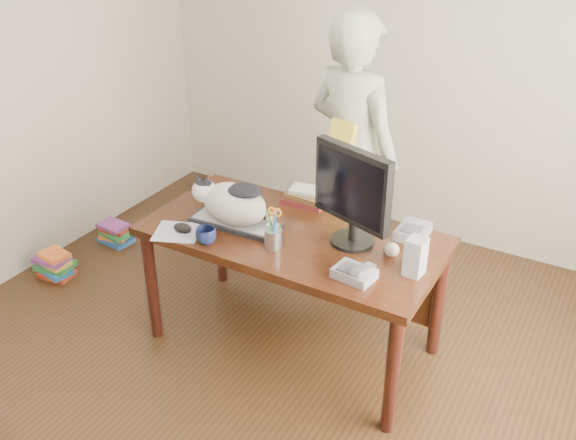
# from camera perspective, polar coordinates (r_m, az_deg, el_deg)

# --- Properties ---
(room) EXTENTS (4.50, 4.50, 4.50)m
(room) POSITION_cam_1_polar(r_m,az_deg,el_deg) (2.71, -5.84, 4.39)
(room) COLOR black
(room) RESTS_ON ground
(desk) EXTENTS (1.60, 0.80, 0.75)m
(desk) POSITION_cam_1_polar(r_m,az_deg,el_deg) (3.57, 1.03, -2.62)
(desk) COLOR black
(desk) RESTS_ON ground
(keyboard) EXTENTS (0.51, 0.21, 0.03)m
(keyboard) POSITION_cam_1_polar(r_m,az_deg,el_deg) (3.51, -4.70, -0.24)
(keyboard) COLOR black
(keyboard) RESTS_ON desk
(cat) EXTENTS (0.49, 0.26, 0.28)m
(cat) POSITION_cam_1_polar(r_m,az_deg,el_deg) (3.46, -5.02, 1.63)
(cat) COLOR silver
(cat) RESTS_ON keyboard
(monitor) EXTENTS (0.46, 0.29, 0.53)m
(monitor) POSITION_cam_1_polar(r_m,az_deg,el_deg) (3.21, 5.74, 2.51)
(monitor) COLOR black
(monitor) RESTS_ON desk
(pen_cup) EXTENTS (0.10, 0.10, 0.23)m
(pen_cup) POSITION_cam_1_polar(r_m,az_deg,el_deg) (3.27, -1.30, -1.45)
(pen_cup) COLOR gray
(pen_cup) RESTS_ON desk
(mousepad) EXTENTS (0.30, 0.29, 0.01)m
(mousepad) POSITION_cam_1_polar(r_m,az_deg,el_deg) (3.48, -9.78, -1.05)
(mousepad) COLOR #B3B7BF
(mousepad) RESTS_ON desk
(mouse) EXTENTS (0.13, 0.11, 0.04)m
(mouse) POSITION_cam_1_polar(r_m,az_deg,el_deg) (3.48, -9.35, -0.67)
(mouse) COLOR black
(mouse) RESTS_ON mousepad
(coffee_mug) EXTENTS (0.15, 0.15, 0.09)m
(coffee_mug) POSITION_cam_1_polar(r_m,az_deg,el_deg) (3.35, -7.30, -1.39)
(coffee_mug) COLOR black
(coffee_mug) RESTS_ON desk
(phone) EXTENTS (0.21, 0.17, 0.09)m
(phone) POSITION_cam_1_polar(r_m,az_deg,el_deg) (3.07, 5.99, -4.69)
(phone) COLOR slate
(phone) RESTS_ON desk
(speaker) EXTENTS (0.09, 0.10, 0.19)m
(speaker) POSITION_cam_1_polar(r_m,az_deg,el_deg) (3.10, 11.26, -3.22)
(speaker) COLOR gray
(speaker) RESTS_ON desk
(baseball) EXTENTS (0.07, 0.07, 0.07)m
(baseball) POSITION_cam_1_polar(r_m,az_deg,el_deg) (3.25, 9.21, -2.63)
(baseball) COLOR beige
(baseball) RESTS_ON desk
(book_stack) EXTENTS (0.26, 0.20, 0.09)m
(book_stack) POSITION_cam_1_polar(r_m,az_deg,el_deg) (3.72, 1.63, 2.07)
(book_stack) COLOR #481314
(book_stack) RESTS_ON desk
(calculator) EXTENTS (0.15, 0.20, 0.06)m
(calculator) POSITION_cam_1_polar(r_m,az_deg,el_deg) (3.45, 11.05, -1.00)
(calculator) COLOR slate
(calculator) RESTS_ON desk
(person) EXTENTS (0.74, 0.57, 1.79)m
(person) POSITION_cam_1_polar(r_m,az_deg,el_deg) (4.03, 5.74, 5.81)
(person) COLOR silver
(person) RESTS_ON ground
(held_book) EXTENTS (0.19, 0.14, 0.24)m
(held_book) POSITION_cam_1_polar(r_m,az_deg,el_deg) (3.83, 4.78, 7.08)
(held_book) COLOR yellow
(held_book) RESTS_ON person
(book_pile_a) EXTENTS (0.27, 0.22, 0.18)m
(book_pile_a) POSITION_cam_1_polar(r_m,az_deg,el_deg) (4.66, -20.01, -3.78)
(book_pile_a) COLOR #A52F17
(book_pile_a) RESTS_ON ground
(book_pile_b) EXTENTS (0.26, 0.20, 0.15)m
(book_pile_b) POSITION_cam_1_polar(r_m,az_deg,el_deg) (4.95, -15.10, -1.13)
(book_pile_b) COLOR #194B99
(book_pile_b) RESTS_ON ground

